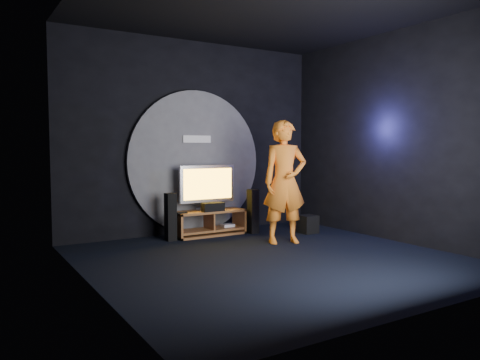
% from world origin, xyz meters
% --- Properties ---
extents(floor, '(5.00, 5.00, 0.00)m').
position_xyz_m(floor, '(0.00, 0.00, 0.00)').
color(floor, black).
rests_on(floor, ground).
extents(back_wall, '(5.00, 0.04, 3.50)m').
position_xyz_m(back_wall, '(0.00, 2.50, 1.75)').
color(back_wall, black).
rests_on(back_wall, ground).
extents(front_wall, '(5.00, 0.04, 3.50)m').
position_xyz_m(front_wall, '(0.00, -2.50, 1.75)').
color(front_wall, black).
rests_on(front_wall, ground).
extents(left_wall, '(0.04, 5.00, 3.50)m').
position_xyz_m(left_wall, '(-2.50, 0.00, 1.75)').
color(left_wall, black).
rests_on(left_wall, ground).
extents(right_wall, '(0.04, 5.00, 3.50)m').
position_xyz_m(right_wall, '(2.50, 0.00, 1.75)').
color(right_wall, black).
rests_on(right_wall, ground).
extents(ceiling, '(5.00, 5.00, 0.01)m').
position_xyz_m(ceiling, '(0.00, 0.00, 3.50)').
color(ceiling, black).
rests_on(ceiling, back_wall).
extents(wall_disc_panel, '(2.60, 0.11, 2.60)m').
position_xyz_m(wall_disc_panel, '(0.00, 2.44, 1.30)').
color(wall_disc_panel, '#515156').
rests_on(wall_disc_panel, ground).
extents(media_console, '(1.29, 0.45, 0.45)m').
position_xyz_m(media_console, '(0.08, 2.05, 0.20)').
color(media_console, brown).
rests_on(media_console, ground).
extents(tv, '(1.07, 0.22, 0.80)m').
position_xyz_m(tv, '(0.07, 2.12, 0.89)').
color(tv, '#AAAAB1').
rests_on(tv, media_console).
extents(center_speaker, '(0.40, 0.15, 0.15)m').
position_xyz_m(center_speaker, '(0.07, 1.90, 0.53)').
color(center_speaker, black).
rests_on(center_speaker, media_console).
extents(remote, '(0.18, 0.05, 0.02)m').
position_xyz_m(remote, '(-0.51, 1.93, 0.46)').
color(remote, black).
rests_on(remote, media_console).
extents(tower_speaker_left, '(0.16, 0.18, 0.80)m').
position_xyz_m(tower_speaker_left, '(-0.71, 1.96, 0.40)').
color(tower_speaker_left, black).
rests_on(tower_speaker_left, ground).
extents(tower_speaker_right, '(0.16, 0.18, 0.80)m').
position_xyz_m(tower_speaker_right, '(0.85, 1.82, 0.40)').
color(tower_speaker_right, black).
rests_on(tower_speaker_right, ground).
extents(subwoofer, '(0.30, 0.30, 0.33)m').
position_xyz_m(subwoofer, '(1.72, 1.31, 0.16)').
color(subwoofer, black).
rests_on(subwoofer, ground).
extents(player, '(0.84, 0.67, 2.01)m').
position_xyz_m(player, '(0.82, 0.82, 1.01)').
color(player, orange).
rests_on(player, ground).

